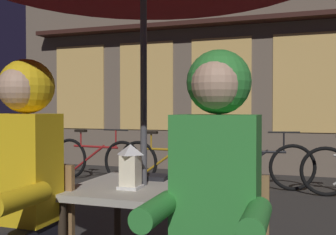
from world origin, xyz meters
The scene contains 9 objects.
cafe_table centered at (0.00, 0.00, 0.64)m, with size 0.72×0.72×0.74m.
lantern centered at (-0.03, -0.11, 0.86)m, with size 0.11×0.11×0.23m.
person_left_hooded centered at (-0.48, -0.43, 0.85)m, with size 0.45×0.56×1.40m.
person_right_hooded centered at (0.48, -0.43, 0.85)m, with size 0.45×0.56×1.40m.
shopfront_building centered at (0.18, 5.40, 3.09)m, with size 10.00×0.93×6.20m.
bicycle_nearest centered at (-2.31, 3.60, 0.35)m, with size 1.68×0.23×0.84m.
bicycle_second centered at (-1.05, 3.55, 0.35)m, with size 1.68×0.20×0.84m.
bicycle_third centered at (0.22, 3.66, 0.35)m, with size 1.65×0.44×0.84m.
book centered at (-0.03, 0.19, 0.75)m, with size 0.20×0.14×0.02m, color black.
Camera 1 is at (0.80, -1.96, 1.15)m, focal length 41.72 mm.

